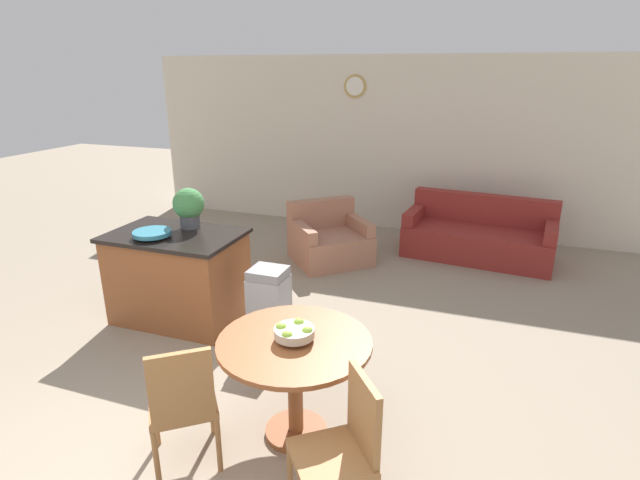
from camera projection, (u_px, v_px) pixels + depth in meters
wall_back at (384, 145)px, 7.87m from camera, size 8.00×0.09×2.70m
dining_table at (295, 362)px, 3.42m from camera, size 1.06×1.06×0.77m
dining_chair_near_left at (183, 400)px, 3.16m from camera, size 0.59×0.59×0.92m
dining_chair_near_right at (344, 445)px, 2.79m from camera, size 0.59×0.59×0.92m
fruit_bowl at (294, 332)px, 3.34m from camera, size 0.27×0.27×0.12m
kitchen_island at (179, 276)px, 5.14m from camera, size 1.31×0.87×0.94m
teal_bowl at (152, 233)px, 4.85m from camera, size 0.37×0.37×0.07m
potted_plant at (189, 206)px, 5.09m from camera, size 0.32×0.32×0.42m
trash_bin at (269, 305)px, 4.76m from camera, size 0.35×0.32×0.73m
couch at (478, 237)px, 6.90m from camera, size 2.04×1.05×0.83m
armchair at (329, 241)px, 6.77m from camera, size 1.28×1.28×0.79m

